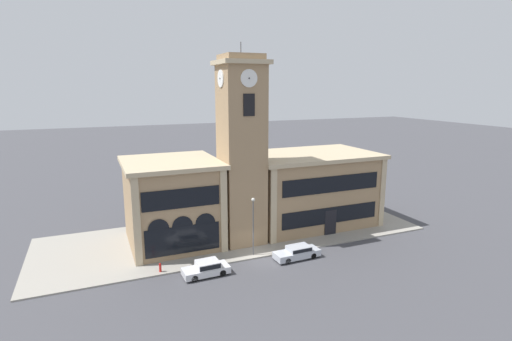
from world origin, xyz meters
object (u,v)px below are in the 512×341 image
Objects in this scene: fire_hydrant at (160,268)px; parked_car_mid at (297,252)px; street_lamp at (253,218)px; parked_car_near at (207,268)px.

parked_car_mid is at bearing -8.62° from fire_hydrant.
fire_hydrant is (-9.39, -0.17, -3.51)m from street_lamp.
parked_car_mid reaches higher than fire_hydrant.
parked_car_near is at bearing -27.54° from fire_hydrant.
street_lamp is at bearing 1.04° from fire_hydrant.
fire_hydrant is (-13.30, 2.02, -0.11)m from parked_car_mid.
street_lamp reaches higher than parked_car_mid.
parked_car_mid is 5.63m from street_lamp.
fire_hydrant is at bearing -178.96° from street_lamp.
parked_car_mid is (9.44, -0.00, -0.03)m from parked_car_near.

